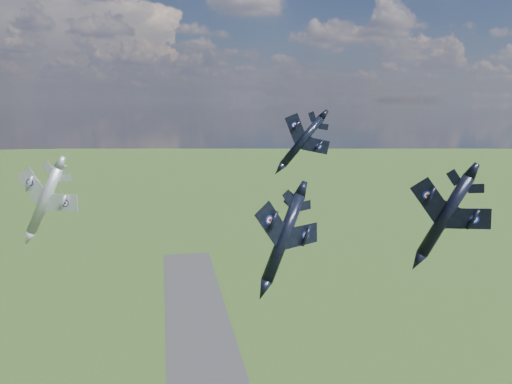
{
  "coord_description": "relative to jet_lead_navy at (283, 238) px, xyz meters",
  "views": [
    {
      "loc": [
        -12.54,
        -54.5,
        94.89
      ],
      "look_at": [
        0.26,
        13.73,
        82.15
      ],
      "focal_mm": 35.0,
      "sensor_mm": 36.0,
      "label": 1
    }
  ],
  "objects": [
    {
      "name": "jet_lead_navy",
      "position": [
        0.0,
        0.0,
        0.0
      ],
      "size": [
        17.4,
        19.61,
        8.12
      ],
      "primitive_type": null,
      "rotation": [
        0.0,
        0.46,
        0.41
      ],
      "color": "black"
    },
    {
      "name": "jet_right_navy",
      "position": [
        13.29,
        -14.76,
        5.64
      ],
      "size": [
        13.81,
        15.5,
        6.36
      ],
      "primitive_type": null,
      "rotation": [
        0.0,
        0.45,
        -0.42
      ],
      "color": "black"
    },
    {
      "name": "jet_high_navy",
      "position": [
        11.0,
        30.67,
        9.74
      ],
      "size": [
        10.9,
        15.72,
        9.59
      ],
      "primitive_type": null,
      "rotation": [
        0.0,
        0.7,
        -0.02
      ],
      "color": "black"
    },
    {
      "name": "jet_left_silver",
      "position": [
        -32.33,
        17.35,
        2.66
      ],
      "size": [
        16.0,
        18.46,
        8.08
      ],
      "primitive_type": null,
      "rotation": [
        0.0,
        0.49,
        -0.36
      ],
      "color": "#ADB0B9"
    }
  ]
}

